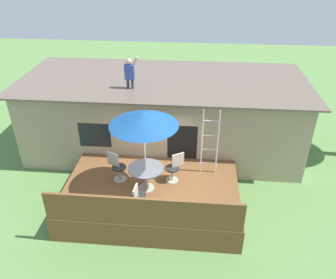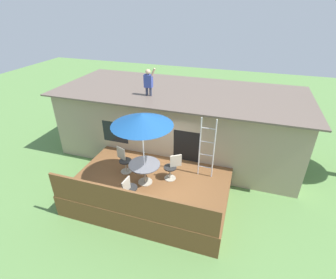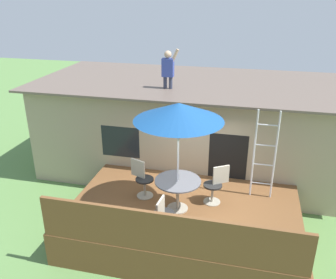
# 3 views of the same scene
# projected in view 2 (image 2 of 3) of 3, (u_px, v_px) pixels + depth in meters

# --- Properties ---
(ground_plane) EXTENTS (40.00, 40.00, 0.00)m
(ground_plane) POSITION_uv_depth(u_px,v_px,m) (151.00, 198.00, 9.14)
(ground_plane) COLOR #567F42
(house) EXTENTS (10.50, 4.50, 2.89)m
(house) POSITION_uv_depth(u_px,v_px,m) (179.00, 121.00, 11.44)
(house) COLOR gray
(house) RESTS_ON ground
(deck) EXTENTS (5.27, 3.44, 0.80)m
(deck) POSITION_uv_depth(u_px,v_px,m) (151.00, 190.00, 8.95)
(deck) COLOR brown
(deck) RESTS_ON ground
(deck_railing) EXTENTS (5.17, 0.08, 0.90)m
(deck_railing) POSITION_uv_depth(u_px,v_px,m) (128.00, 203.00, 7.15)
(deck_railing) COLOR brown
(deck_railing) RESTS_ON deck
(patio_table) EXTENTS (1.04, 1.04, 0.74)m
(patio_table) POSITION_uv_depth(u_px,v_px,m) (145.00, 168.00, 8.39)
(patio_table) COLOR #A59E8C
(patio_table) RESTS_ON deck
(patio_umbrella) EXTENTS (1.90, 1.90, 2.54)m
(patio_umbrella) POSITION_uv_depth(u_px,v_px,m) (142.00, 119.00, 7.54)
(patio_umbrella) COLOR silver
(patio_umbrella) RESTS_ON deck
(step_ladder) EXTENTS (0.52, 0.04, 2.20)m
(step_ladder) POSITION_uv_depth(u_px,v_px,m) (207.00, 149.00, 8.49)
(step_ladder) COLOR silver
(step_ladder) RESTS_ON deck
(person_figure) EXTENTS (0.47, 0.20, 1.11)m
(person_figure) POSITION_uv_depth(u_px,v_px,m) (149.00, 81.00, 9.89)
(person_figure) COLOR #33384C
(person_figure) RESTS_ON house
(patio_chair_left) EXTENTS (0.60, 0.44, 0.92)m
(patio_chair_left) POSITION_uv_depth(u_px,v_px,m) (124.00, 160.00, 9.03)
(patio_chair_left) COLOR #A59E8C
(patio_chair_left) RESTS_ON deck
(patio_chair_right) EXTENTS (0.57, 0.45, 0.92)m
(patio_chair_right) POSITION_uv_depth(u_px,v_px,m) (172.00, 167.00, 8.66)
(patio_chair_right) COLOR #A59E8C
(patio_chair_right) RESTS_ON deck
(patio_chair_near) EXTENTS (0.44, 0.62, 0.92)m
(patio_chair_near) POSITION_uv_depth(u_px,v_px,m) (129.00, 189.00, 7.65)
(patio_chair_near) COLOR #A59E8C
(patio_chair_near) RESTS_ON deck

